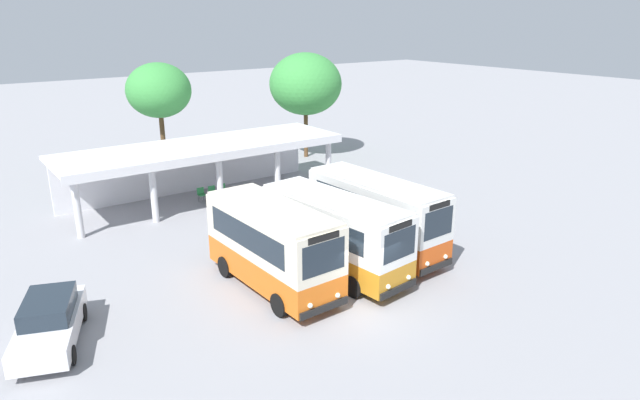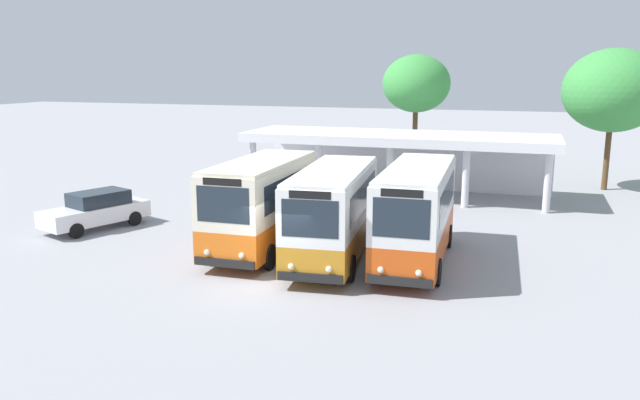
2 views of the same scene
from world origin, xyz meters
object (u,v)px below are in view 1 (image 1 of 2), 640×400
object	(u,v)px
city_bus_nearest_orange	(272,244)
city_bus_middle_cream	(376,213)
waiting_chair_middle_seat	(223,190)
waiting_chair_end_by_column	(201,193)
waiting_chair_second_from_end	(213,192)
city_bus_second_in_row	(334,231)
parked_car_flank	(50,322)

from	to	relation	value
city_bus_nearest_orange	city_bus_middle_cream	bearing A→B (deg)	3.73
waiting_chair_middle_seat	city_bus_middle_cream	bearing A→B (deg)	-79.56
waiting_chair_end_by_column	waiting_chair_second_from_end	world-z (taller)	same
city_bus_nearest_orange	waiting_chair_middle_seat	xyz separation A→B (m)	(3.68, 11.91, -1.39)
city_bus_second_in_row	waiting_chair_end_by_column	size ratio (longest dim) A/B	8.75
city_bus_nearest_orange	city_bus_middle_cream	xyz separation A→B (m)	(5.81, 0.38, -0.00)
city_bus_second_in_row	city_bus_middle_cream	distance (m)	2.97
city_bus_nearest_orange	waiting_chair_middle_seat	size ratio (longest dim) A/B	8.00
city_bus_middle_cream	waiting_chair_end_by_column	distance (m)	12.17
city_bus_second_in_row	waiting_chair_second_from_end	distance (m)	12.21
waiting_chair_end_by_column	waiting_chair_middle_seat	xyz separation A→B (m)	(1.39, -0.04, 0.00)
parked_car_flank	waiting_chair_end_by_column	xyz separation A→B (m)	(10.53, 11.10, -0.31)
parked_car_flank	waiting_chair_middle_seat	bearing A→B (deg)	42.85
waiting_chair_end_by_column	waiting_chair_middle_seat	bearing A→B (deg)	-1.71
city_bus_middle_cream	parked_car_flank	bearing A→B (deg)	178.06
city_bus_nearest_orange	city_bus_middle_cream	size ratio (longest dim) A/B	0.91
city_bus_nearest_orange	parked_car_flank	size ratio (longest dim) A/B	1.42
city_bus_second_in_row	waiting_chair_middle_seat	distance (m)	12.25
city_bus_second_in_row	waiting_chair_second_from_end	size ratio (longest dim) A/B	8.75
waiting_chair_second_from_end	waiting_chair_middle_seat	distance (m)	0.69
waiting_chair_second_from_end	waiting_chair_end_by_column	bearing A→B (deg)	175.26
city_bus_middle_cream	waiting_chair_middle_seat	bearing A→B (deg)	100.44
city_bus_second_in_row	waiting_chair_middle_seat	xyz separation A→B (m)	(0.78, 12.15, -1.33)
city_bus_second_in_row	waiting_chair_middle_seat	bearing A→B (deg)	86.33
city_bus_nearest_orange	waiting_chair_end_by_column	xyz separation A→B (m)	(2.30, 11.95, -1.39)
city_bus_nearest_orange	city_bus_middle_cream	world-z (taller)	city_bus_nearest_orange
waiting_chair_end_by_column	waiting_chair_second_from_end	bearing A→B (deg)	-4.74
waiting_chair_middle_seat	city_bus_nearest_orange	bearing A→B (deg)	-107.18
parked_car_flank	city_bus_middle_cream	bearing A→B (deg)	-1.94
city_bus_middle_cream	waiting_chair_second_from_end	bearing A→B (deg)	103.75
city_bus_middle_cream	parked_car_flank	world-z (taller)	city_bus_middle_cream
city_bus_nearest_orange	city_bus_second_in_row	distance (m)	2.92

